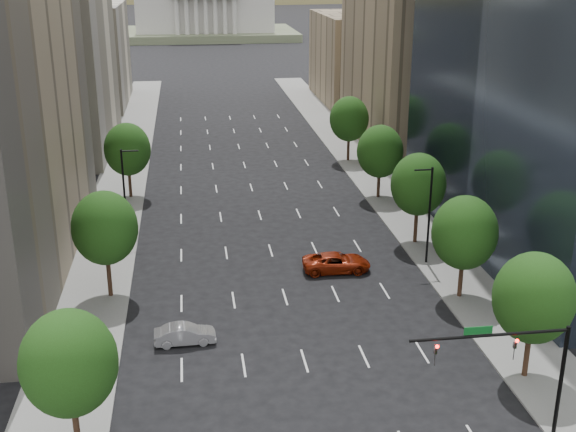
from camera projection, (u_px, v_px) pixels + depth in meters
name	position (u px, v px, depth m)	size (l,w,h in m)	color
sidewalk_left	(102.00, 259.00, 66.56)	(6.00, 200.00, 0.15)	slate
sidewalk_right	(430.00, 241.00, 70.59)	(6.00, 200.00, 0.15)	slate
midrise_cream_left	(51.00, 23.00, 99.55)	(14.00, 30.00, 35.00)	beige
filler_left	(86.00, 55.00, 133.19)	(14.00, 26.00, 18.00)	beige
parking_tan_right	(411.00, 38.00, 104.10)	(14.00, 30.00, 30.00)	#8C7759
filler_right	(357.00, 58.00, 137.23)	(14.00, 26.00, 16.00)	#8C7759
tree_right_1	(534.00, 298.00, 46.10)	(5.20, 5.20, 8.75)	#382316
tree_right_2	(465.00, 233.00, 57.34)	(5.20, 5.20, 8.61)	#382316
tree_right_3	(418.00, 185.00, 68.43)	(5.20, 5.20, 8.89)	#382316
tree_right_4	(380.00, 152.00, 81.63)	(5.20, 5.20, 8.46)	#382316
tree_right_5	(349.00, 119.00, 96.46)	(5.20, 5.20, 8.75)	#382316
tree_left_0	(69.00, 363.00, 38.73)	(5.20, 5.20, 8.75)	#382316
tree_left_1	(105.00, 228.00, 57.31)	(5.20, 5.20, 8.97)	#382316
tree_left_2	(127.00, 149.00, 81.65)	(5.20, 5.20, 8.68)	#382316
streetlight_rn	(429.00, 213.00, 64.05)	(1.70, 0.20, 9.00)	black
streetlight_ln	(125.00, 191.00, 69.88)	(1.70, 0.20, 9.00)	black
traffic_signal	(522.00, 359.00, 40.24)	(9.12, 0.40, 7.38)	black
capitol	(204.00, 11.00, 242.62)	(60.00, 40.00, 35.20)	#596647
foothills	(236.00, 39.00, 588.84)	(720.00, 413.00, 263.00)	olive
car_silver	(185.00, 334.00, 51.96)	(1.52, 4.37, 1.44)	#9F9FA4
car_red_far	(336.00, 262.00, 63.86)	(2.74, 5.94, 1.65)	maroon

